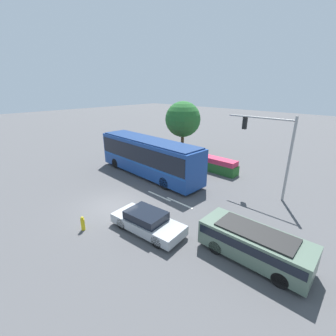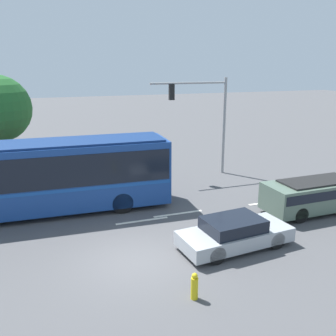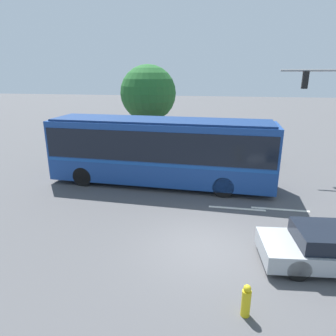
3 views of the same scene
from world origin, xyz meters
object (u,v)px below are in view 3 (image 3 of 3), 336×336
city_bus (160,148)px  fire_hydrant (246,301)px  street_tree_left (148,93)px  sedan_foreground (335,248)px

city_bus → fire_hydrant: bearing=116.1°
city_bus → fire_hydrant: 9.44m
city_bus → street_tree_left: 8.36m
city_bus → street_tree_left: street_tree_left is taller
sedan_foreground → street_tree_left: size_ratio=0.73×
street_tree_left → sedan_foreground: bearing=-56.7°
street_tree_left → fire_hydrant: (6.26, -16.19, -3.72)m
sedan_foreground → street_tree_left: (-8.99, 13.68, 3.55)m
street_tree_left → city_bus: bearing=-72.3°
city_bus → sedan_foreground: size_ratio=2.53×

